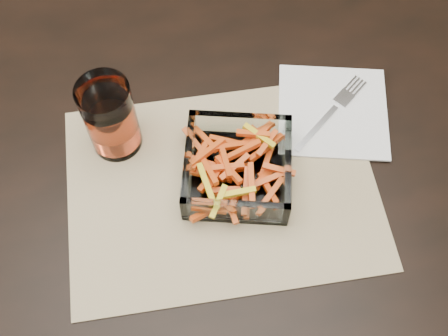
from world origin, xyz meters
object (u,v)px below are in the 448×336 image
Objects in this scene: dining_table at (191,218)px; tumbler at (111,119)px; glass_bowl at (237,169)px; fork at (332,111)px.

tumbler is (-0.09, 0.11, 0.15)m from dining_table.
glass_bowl reaches higher than dining_table.
fork is at bearing -1.62° from tumbler.
glass_bowl is at bearing -28.90° from tumbler.
tumbler is 0.34m from fork.
dining_table is at bearing -49.91° from tumbler.
glass_bowl is at bearing 11.59° from dining_table.
tumbler reaches higher than fork.
glass_bowl is (0.08, 0.02, 0.11)m from dining_table.
dining_table is 0.14m from glass_bowl.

